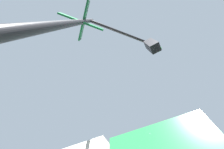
{
  "coord_description": "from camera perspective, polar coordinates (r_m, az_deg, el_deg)",
  "views": [
    {
      "loc": [
        -6.67,
        -6.48,
        1.32
      ],
      "look_at": [
        -7.19,
        -5.54,
        3.5
      ],
      "focal_mm": 18.67,
      "sensor_mm": 36.0,
      "label": 1
    }
  ],
  "objects": [
    {
      "name": "traffic_signal_near",
      "position": [
        2.93,
        3.65,
        17.81
      ],
      "size": [
        2.0,
        2.25,
        5.99
      ],
      "color": "black",
      "rests_on": "ground_plane"
    }
  ]
}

